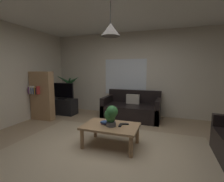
% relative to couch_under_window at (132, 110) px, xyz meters
% --- Properties ---
extents(floor, '(5.61, 5.13, 0.02)m').
position_rel_couch_under_window_xyz_m(floor, '(-0.00, -2.06, -0.28)').
color(floor, '#9E8466').
rests_on(floor, ground).
extents(rug, '(3.65, 2.82, 0.01)m').
position_rel_couch_under_window_xyz_m(rug, '(-0.00, -2.26, -0.27)').
color(rug, tan).
rests_on(rug, ground).
extents(wall_back, '(5.73, 0.06, 2.63)m').
position_rel_couch_under_window_xyz_m(wall_back, '(-0.00, 0.54, 1.04)').
color(wall_back, beige).
rests_on(wall_back, ground).
extents(window_pane, '(1.37, 0.01, 1.15)m').
position_rel_couch_under_window_xyz_m(window_pane, '(-0.34, 0.51, 0.94)').
color(window_pane, white).
extents(couch_under_window, '(1.64, 0.89, 0.82)m').
position_rel_couch_under_window_xyz_m(couch_under_window, '(0.00, 0.00, 0.00)').
color(couch_under_window, black).
rests_on(couch_under_window, ground).
extents(coffee_table, '(1.04, 0.69, 0.41)m').
position_rel_couch_under_window_xyz_m(coffee_table, '(0.01, -1.87, 0.08)').
color(coffee_table, '#A87F56').
rests_on(coffee_table, ground).
extents(book_on_table_0, '(0.16, 0.08, 0.03)m').
position_rel_couch_under_window_xyz_m(book_on_table_0, '(-0.11, -1.84, 0.15)').
color(book_on_table_0, '#72387F').
rests_on(book_on_table_0, coffee_table).
extents(book_on_table_1, '(0.16, 0.15, 0.03)m').
position_rel_couch_under_window_xyz_m(book_on_table_1, '(-0.12, -1.85, 0.18)').
color(book_on_table_1, '#2D4C8C').
rests_on(book_on_table_1, coffee_table).
extents(remote_on_table_0, '(0.17, 0.09, 0.02)m').
position_rel_couch_under_window_xyz_m(remote_on_table_0, '(0.25, -1.75, 0.15)').
color(remote_on_table_0, black).
rests_on(remote_on_table_0, coffee_table).
extents(remote_on_table_1, '(0.07, 0.16, 0.02)m').
position_rel_couch_under_window_xyz_m(remote_on_table_1, '(0.19, -1.84, 0.15)').
color(remote_on_table_1, black).
rests_on(remote_on_table_1, coffee_table).
extents(potted_plant_on_table, '(0.26, 0.24, 0.40)m').
position_rel_couch_under_window_xyz_m(potted_plant_on_table, '(0.04, -1.92, 0.35)').
color(potted_plant_on_table, '#4C4C51').
rests_on(potted_plant_on_table, coffee_table).
extents(tv_stand, '(0.90, 0.44, 0.50)m').
position_rel_couch_under_window_xyz_m(tv_stand, '(-2.26, -0.24, -0.02)').
color(tv_stand, black).
rests_on(tv_stand, ground).
extents(tv, '(0.84, 0.16, 0.52)m').
position_rel_couch_under_window_xyz_m(tv, '(-2.26, -0.26, 0.50)').
color(tv, black).
rests_on(tv, tv_stand).
extents(potted_palm_corner, '(0.95, 0.77, 1.28)m').
position_rel_couch_under_window_xyz_m(potted_palm_corner, '(-2.35, 0.30, 0.32)').
color(potted_palm_corner, '#B77051').
rests_on(potted_palm_corner, ground).
extents(bookshelf_corner, '(0.70, 0.31, 1.40)m').
position_rel_couch_under_window_xyz_m(bookshelf_corner, '(-2.44, -0.95, 0.44)').
color(bookshelf_corner, '#A87F56').
rests_on(bookshelf_corner, ground).
extents(pendant_lamp, '(0.34, 0.34, 0.59)m').
position_rel_couch_under_window_xyz_m(pendant_lamp, '(0.01, -1.87, 1.88)').
color(pendant_lamp, black).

